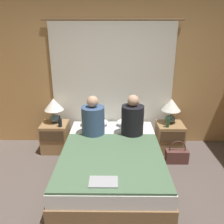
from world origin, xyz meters
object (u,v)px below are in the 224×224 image
Objects in this scene: lamp_right at (171,107)px; pillow_left at (94,122)px; person_left_in_bed at (93,119)px; handbag_on_floor at (177,156)px; nightstand_right at (169,137)px; beer_bottle_on_left_stand at (60,122)px; beer_bottle_on_right_stand at (168,122)px; laptop_on_bed at (103,182)px; bed at (112,162)px; pillow_right at (130,122)px; nightstand_left at (55,137)px; lamp_left at (54,107)px; person_right_in_bed at (132,119)px.

lamp_right reaches higher than pillow_left.
person_left_in_bed is 1.68× the size of handbag_on_floor.
beer_bottle_on_left_stand is (-1.88, -0.12, 0.33)m from nightstand_right.
beer_bottle_on_right_stand is 0.72× the size of laptop_on_bed.
pillow_right reaches higher than bed.
beer_bottle_on_left_stand reaches higher than pillow_left.
bed is 1.18m from beer_bottle_on_right_stand.
beer_bottle_on_left_stand is 2.00m from handbag_on_floor.
beer_bottle_on_right_stand reaches higher than beer_bottle_on_left_stand.
person_left_in_bed is (-1.31, -0.29, 0.45)m from nightstand_right.
nightstand_left is 1.18× the size of lamp_left.
pillow_left is at bearing 92.49° from person_left_in_bed.
person_left_in_bed is at bearing 99.64° from laptop_on_bed.
beer_bottle_on_right_stand reaches higher than nightstand_left.
lamp_right is at bearing 27.94° from person_right_in_bed.
lamp_left reaches higher than pillow_right.
nightstand_left is at bearing 169.16° from handbag_on_floor.
nightstand_left is 2.11m from handbag_on_floor.
beer_bottle_on_left_stand is (-0.88, 0.63, 0.37)m from bed.
beer_bottle_on_left_stand is at bearing -173.96° from lamp_right.
beer_bottle_on_left_stand is (-1.20, 0.16, -0.13)m from person_right_in_bed.
beer_bottle_on_left_stand is 0.63× the size of laptop_on_bed.
pillow_right is 1.53× the size of laptop_on_bed.
nightstand_right is 1.31× the size of handbag_on_floor.
person_left_in_bed reaches higher than nightstand_left.
lamp_left is (0.00, 0.08, 0.54)m from nightstand_left.
beer_bottle_on_left_stand is at bearing -56.04° from lamp_left.
lamp_left is 2.02m from lamp_right.
lamp_right is at bearing 56.45° from laptop_on_bed.
laptop_on_bed is at bearing -107.61° from person_right_in_bed.
bed is 4.78× the size of lamp_right.
person_right_in_bed reaches higher than person_left_in_bed.
lamp_left reaches higher than handbag_on_floor.
lamp_right is 0.64× the size of person_right_in_bed.
laptop_on_bed is (0.22, -1.29, -0.23)m from person_left_in_bed.
lamp_right reaches higher than handbag_on_floor.
lamp_right is 1.35× the size of laptop_on_bed.
lamp_left is 0.88× the size of pillow_left.
person_right_in_bed is 1.22m from beer_bottle_on_left_stand.
nightstand_left is 1.59× the size of laptop_on_bed.
pillow_right is 1.26× the size of handbag_on_floor.
lamp_left is (-1.01, 0.83, 0.58)m from bed.
beer_bottle_on_left_stand is 1.80m from beer_bottle_on_right_stand.
laptop_on_bed is (-0.40, -1.66, -0.02)m from pillow_right.
person_left_in_bed is at bearing -164.51° from lamp_right.
nightstand_left is 1.84m from laptop_on_bed.
bed is 1.12m from handbag_on_floor.
beer_bottle_on_left_stand is at bearing -176.25° from nightstand_right.
handbag_on_floor is at bearing -10.84° from nightstand_left.
pillow_left is at bearing 110.91° from bed.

